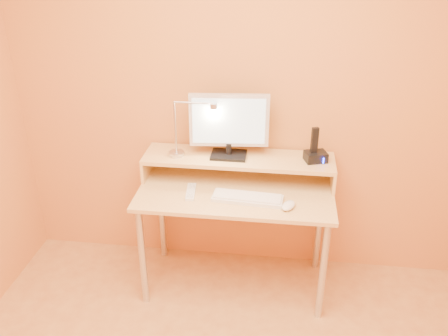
# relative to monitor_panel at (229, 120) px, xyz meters

# --- Properties ---
(wall_back) EXTENTS (3.00, 0.04, 2.50)m
(wall_back) POSITION_rel_monitor_panel_xyz_m (0.06, 0.16, 0.13)
(wall_back) COLOR #C87643
(wall_back) RESTS_ON floor
(desk_leg_fl) EXTENTS (0.04, 0.04, 0.69)m
(desk_leg_fl) POSITION_rel_monitor_panel_xyz_m (-0.49, -0.41, -0.77)
(desk_leg_fl) COLOR silver
(desk_leg_fl) RESTS_ON floor
(desk_leg_fr) EXTENTS (0.04, 0.04, 0.69)m
(desk_leg_fr) POSITION_rel_monitor_panel_xyz_m (0.61, -0.41, -0.77)
(desk_leg_fr) COLOR silver
(desk_leg_fr) RESTS_ON floor
(desk_leg_bl) EXTENTS (0.04, 0.04, 0.69)m
(desk_leg_bl) POSITION_rel_monitor_panel_xyz_m (-0.49, 0.09, -0.77)
(desk_leg_bl) COLOR silver
(desk_leg_bl) RESTS_ON floor
(desk_leg_br) EXTENTS (0.04, 0.04, 0.69)m
(desk_leg_br) POSITION_rel_monitor_panel_xyz_m (0.61, 0.09, -0.77)
(desk_leg_br) COLOR silver
(desk_leg_br) RESTS_ON floor
(desk_lower) EXTENTS (1.20, 0.60, 0.02)m
(desk_lower) POSITION_rel_monitor_panel_xyz_m (0.06, -0.16, -0.41)
(desk_lower) COLOR #E4BE79
(desk_lower) RESTS_ON floor
(shelf_riser_left) EXTENTS (0.02, 0.30, 0.14)m
(shelf_riser_left) POSITION_rel_monitor_panel_xyz_m (-0.53, -0.01, -0.33)
(shelf_riser_left) COLOR #E4BE79
(shelf_riser_left) RESTS_ON desk_lower
(shelf_riser_right) EXTENTS (0.02, 0.30, 0.14)m
(shelf_riser_right) POSITION_rel_monitor_panel_xyz_m (0.65, -0.01, -0.33)
(shelf_riser_right) COLOR #E4BE79
(shelf_riser_right) RESTS_ON desk_lower
(desk_shelf) EXTENTS (1.20, 0.30, 0.02)m
(desk_shelf) POSITION_rel_monitor_panel_xyz_m (0.06, -0.01, -0.25)
(desk_shelf) COLOR #E4BE79
(desk_shelf) RESTS_ON desk_lower
(monitor_foot) EXTENTS (0.22, 0.16, 0.02)m
(monitor_foot) POSITION_rel_monitor_panel_xyz_m (0.00, -0.01, -0.23)
(monitor_foot) COLOR black
(monitor_foot) RESTS_ON desk_shelf
(monitor_neck) EXTENTS (0.04, 0.04, 0.07)m
(monitor_neck) POSITION_rel_monitor_panel_xyz_m (0.00, -0.01, -0.19)
(monitor_neck) COLOR black
(monitor_neck) RESTS_ON monitor_foot
(monitor_panel) EXTENTS (0.49, 0.08, 0.33)m
(monitor_panel) POSITION_rel_monitor_panel_xyz_m (0.00, 0.00, 0.00)
(monitor_panel) COLOR silver
(monitor_panel) RESTS_ON monitor_neck
(monitor_back) EXTENTS (0.44, 0.05, 0.28)m
(monitor_back) POSITION_rel_monitor_panel_xyz_m (0.00, 0.02, 0.00)
(monitor_back) COLOR black
(monitor_back) RESTS_ON monitor_panel
(monitor_screen) EXTENTS (0.44, 0.04, 0.29)m
(monitor_screen) POSITION_rel_monitor_panel_xyz_m (0.00, -0.02, 0.00)
(monitor_screen) COLOR #A9C7D4
(monitor_screen) RESTS_ON monitor_panel
(lamp_base) EXTENTS (0.10, 0.10, 0.02)m
(lamp_base) POSITION_rel_monitor_panel_xyz_m (-0.33, -0.04, -0.23)
(lamp_base) COLOR silver
(lamp_base) RESTS_ON desk_shelf
(lamp_post) EXTENTS (0.01, 0.01, 0.33)m
(lamp_post) POSITION_rel_monitor_panel_xyz_m (-0.33, -0.04, -0.05)
(lamp_post) COLOR silver
(lamp_post) RESTS_ON lamp_base
(lamp_arm) EXTENTS (0.24, 0.01, 0.01)m
(lamp_arm) POSITION_rel_monitor_panel_xyz_m (-0.21, -0.04, 0.12)
(lamp_arm) COLOR silver
(lamp_arm) RESTS_ON lamp_post
(lamp_head) EXTENTS (0.04, 0.04, 0.03)m
(lamp_head) POSITION_rel_monitor_panel_xyz_m (-0.09, -0.04, 0.10)
(lamp_head) COLOR silver
(lamp_head) RESTS_ON lamp_arm
(lamp_bulb) EXTENTS (0.03, 0.03, 0.00)m
(lamp_bulb) POSITION_rel_monitor_panel_xyz_m (-0.09, -0.04, 0.09)
(lamp_bulb) COLOR #FFEAC6
(lamp_bulb) RESTS_ON lamp_head
(phone_dock) EXTENTS (0.15, 0.14, 0.06)m
(phone_dock) POSITION_rel_monitor_panel_xyz_m (0.54, -0.01, -0.21)
(phone_dock) COLOR black
(phone_dock) RESTS_ON desk_shelf
(phone_handset) EXTENTS (0.05, 0.04, 0.16)m
(phone_handset) POSITION_rel_monitor_panel_xyz_m (0.52, -0.01, -0.10)
(phone_handset) COLOR black
(phone_handset) RESTS_ON phone_dock
(phone_led) EXTENTS (0.01, 0.00, 0.04)m
(phone_led) POSITION_rel_monitor_panel_xyz_m (0.58, -0.06, -0.21)
(phone_led) COLOR #2138FF
(phone_led) RESTS_ON phone_dock
(keyboard) EXTENTS (0.43, 0.16, 0.02)m
(keyboard) POSITION_rel_monitor_panel_xyz_m (0.14, -0.27, -0.39)
(keyboard) COLOR silver
(keyboard) RESTS_ON desk_lower
(mouse) EXTENTS (0.11, 0.13, 0.04)m
(mouse) POSITION_rel_monitor_panel_xyz_m (0.39, -0.33, -0.38)
(mouse) COLOR silver
(mouse) RESTS_ON desk_lower
(remote_control) EXTENTS (0.07, 0.20, 0.02)m
(remote_control) POSITION_rel_monitor_panel_xyz_m (-0.21, -0.23, -0.39)
(remote_control) COLOR silver
(remote_control) RESTS_ON desk_lower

